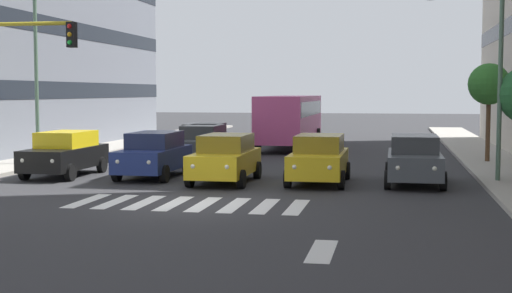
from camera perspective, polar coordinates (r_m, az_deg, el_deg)
The scene contains 14 objects.
ground_plane at distance 21.11m, azimuth -5.31°, elevation -4.52°, with size 180.00×180.00×0.00m, color #2D2D30.
crosswalk_markings at distance 21.11m, azimuth -5.31°, elevation -4.51°, with size 6.75×2.80×0.01m.
lane_arrow_0 at distance 14.96m, azimuth 5.22°, elevation -8.19°, with size 0.50×2.20×0.01m, color silver.
car_0 at distance 25.94m, azimuth 12.36°, elevation -0.99°, with size 2.02×4.44×1.72m.
car_1 at distance 25.73m, azimuth 4.98°, elevation -0.94°, with size 2.02×4.44×1.72m.
car_2 at distance 25.87m, azimuth -2.42°, elevation -0.90°, with size 2.02×4.44×1.72m.
car_3 at distance 27.67m, azimuth -8.04°, elevation -0.60°, with size 2.02×4.44×1.72m.
car_4 at distance 28.80m, azimuth -14.79°, elevation -0.51°, with size 2.02×4.44×1.72m.
car_row2_0 at distance 33.10m, azimuth -4.24°, elevation 0.23°, with size 2.02×4.44×1.72m.
car_row2_1 at distance 34.80m, azimuth -4.12°, elevation 0.43°, with size 2.02×4.44×1.72m.
bus_behind_traffic at distance 41.94m, azimuth 2.72°, elevation 2.44°, with size 2.78×10.50×3.00m.
street_lamp_left at distance 26.53m, azimuth 17.71°, elevation 6.27°, with size 2.77×0.28×6.64m.
street_lamp_right at distance 32.59m, azimuth -16.12°, elevation 6.80°, with size 3.25×0.28×7.49m.
street_tree_2 at distance 33.80m, azimuth 17.88°, elevation 4.64°, with size 1.84×1.84×4.36m.
Camera 1 is at (-5.81, 20.04, 3.24)m, focal length 50.79 mm.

